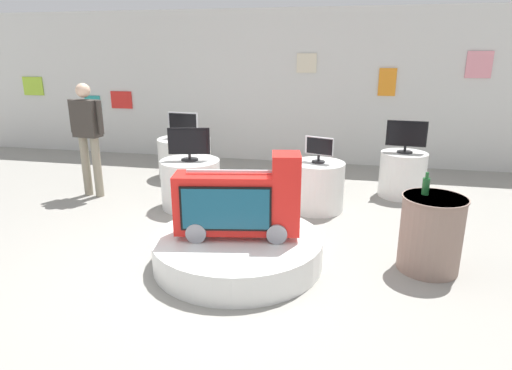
{
  "coord_description": "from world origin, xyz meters",
  "views": [
    {
      "loc": [
        1.27,
        -3.72,
        2.06
      ],
      "look_at": [
        0.36,
        0.57,
        0.71
      ],
      "focal_mm": 30.58,
      "sensor_mm": 36.0,
      "label": 1
    }
  ],
  "objects_px": {
    "display_pedestal_center_rear": "(191,184)",
    "side_table_round": "(431,233)",
    "novelty_firetruck_tv": "(240,203)",
    "tv_on_left_rear": "(183,125)",
    "display_pedestal_right_rear": "(402,174)",
    "display_pedestal_left_rear": "(185,158)",
    "shopper_browsing_near_truck": "(88,131)",
    "tv_on_center_rear": "(189,143)",
    "bottle_on_side_table": "(426,186)",
    "tv_on_right_rear": "(406,135)",
    "tv_on_far_right": "(319,148)",
    "main_display_pedestal": "(238,249)",
    "display_pedestal_far_right": "(317,186)"
  },
  "relations": [
    {
      "from": "display_pedestal_center_rear",
      "to": "side_table_round",
      "type": "xyz_separation_m",
      "value": [
        2.9,
        -1.24,
        0.05
      ]
    },
    {
      "from": "novelty_firetruck_tv",
      "to": "tv_on_left_rear",
      "type": "xyz_separation_m",
      "value": [
        -1.7,
        2.93,
        0.25
      ]
    },
    {
      "from": "tv_on_left_rear",
      "to": "display_pedestal_right_rear",
      "type": "distance_m",
      "value": 3.57
    },
    {
      "from": "display_pedestal_left_rear",
      "to": "shopper_browsing_near_truck",
      "type": "distance_m",
      "value": 1.71
    },
    {
      "from": "tv_on_center_rear",
      "to": "bottle_on_side_table",
      "type": "relative_size",
      "value": 2.5
    },
    {
      "from": "tv_on_right_rear",
      "to": "tv_on_center_rear",
      "type": "bearing_deg",
      "value": -159.27
    },
    {
      "from": "display_pedestal_center_rear",
      "to": "tv_on_far_right",
      "type": "height_order",
      "value": "tv_on_far_right"
    },
    {
      "from": "tv_on_right_rear",
      "to": "display_pedestal_left_rear",
      "type": "bearing_deg",
      "value": 174.43
    },
    {
      "from": "main_display_pedestal",
      "to": "tv_on_left_rear",
      "type": "distance_m",
      "value": 3.45
    },
    {
      "from": "tv_on_center_rear",
      "to": "bottle_on_side_table",
      "type": "xyz_separation_m",
      "value": [
        2.81,
        -1.17,
        -0.06
      ]
    },
    {
      "from": "tv_on_center_rear",
      "to": "display_pedestal_far_right",
      "type": "xyz_separation_m",
      "value": [
        1.7,
        0.25,
        -0.56
      ]
    },
    {
      "from": "display_pedestal_right_rear",
      "to": "tv_on_right_rear",
      "type": "height_order",
      "value": "tv_on_right_rear"
    },
    {
      "from": "tv_on_far_right",
      "to": "side_table_round",
      "type": "height_order",
      "value": "tv_on_far_right"
    },
    {
      "from": "display_pedestal_center_rear",
      "to": "display_pedestal_far_right",
      "type": "bearing_deg",
      "value": 8.11
    },
    {
      "from": "display_pedestal_left_rear",
      "to": "display_pedestal_center_rear",
      "type": "relative_size",
      "value": 1.11
    },
    {
      "from": "display_pedestal_right_rear",
      "to": "tv_on_far_right",
      "type": "relative_size",
      "value": 1.76
    },
    {
      "from": "tv_on_center_rear",
      "to": "display_pedestal_far_right",
      "type": "height_order",
      "value": "tv_on_center_rear"
    },
    {
      "from": "novelty_firetruck_tv",
      "to": "side_table_round",
      "type": "xyz_separation_m",
      "value": [
        1.83,
        0.27,
        -0.26
      ]
    },
    {
      "from": "display_pedestal_left_rear",
      "to": "display_pedestal_center_rear",
      "type": "bearing_deg",
      "value": -66.06
    },
    {
      "from": "display_pedestal_center_rear",
      "to": "display_pedestal_right_rear",
      "type": "distance_m",
      "value": 3.08
    },
    {
      "from": "tv_on_left_rear",
      "to": "tv_on_right_rear",
      "type": "xyz_separation_m",
      "value": [
        3.51,
        -0.34,
        0.02
      ]
    },
    {
      "from": "display_pedestal_far_right",
      "to": "main_display_pedestal",
      "type": "bearing_deg",
      "value": -110.69
    },
    {
      "from": "side_table_round",
      "to": "bottle_on_side_table",
      "type": "height_order",
      "value": "bottle_on_side_table"
    },
    {
      "from": "display_pedestal_center_rear",
      "to": "display_pedestal_far_right",
      "type": "relative_size",
      "value": 1.13
    },
    {
      "from": "novelty_firetruck_tv",
      "to": "tv_on_right_rear",
      "type": "bearing_deg",
      "value": 55.01
    },
    {
      "from": "display_pedestal_far_right",
      "to": "display_pedestal_right_rear",
      "type": "bearing_deg",
      "value": 35.72
    },
    {
      "from": "tv_on_left_rear",
      "to": "display_pedestal_far_right",
      "type": "relative_size",
      "value": 0.75
    },
    {
      "from": "side_table_round",
      "to": "bottle_on_side_table",
      "type": "relative_size",
      "value": 3.4
    },
    {
      "from": "tv_on_right_rear",
      "to": "bottle_on_side_table",
      "type": "bearing_deg",
      "value": -91.64
    },
    {
      "from": "display_pedestal_left_rear",
      "to": "bottle_on_side_table",
      "type": "height_order",
      "value": "bottle_on_side_table"
    },
    {
      "from": "side_table_round",
      "to": "display_pedestal_right_rear",
      "type": "bearing_deg",
      "value": 90.53
    },
    {
      "from": "display_pedestal_center_rear",
      "to": "side_table_round",
      "type": "height_order",
      "value": "side_table_round"
    },
    {
      "from": "main_display_pedestal",
      "to": "bottle_on_side_table",
      "type": "height_order",
      "value": "bottle_on_side_table"
    },
    {
      "from": "tv_on_far_right",
      "to": "main_display_pedestal",
      "type": "bearing_deg",
      "value": -110.77
    },
    {
      "from": "display_pedestal_right_rear",
      "to": "bottle_on_side_table",
      "type": "height_order",
      "value": "bottle_on_side_table"
    },
    {
      "from": "display_pedestal_left_rear",
      "to": "tv_on_right_rear",
      "type": "xyz_separation_m",
      "value": [
        3.51,
        -0.34,
        0.58
      ]
    },
    {
      "from": "display_pedestal_left_rear",
      "to": "tv_on_right_rear",
      "type": "distance_m",
      "value": 3.58
    },
    {
      "from": "novelty_firetruck_tv",
      "to": "display_pedestal_left_rear",
      "type": "xyz_separation_m",
      "value": [
        -1.7,
        2.93,
        -0.31
      ]
    },
    {
      "from": "display_pedestal_left_rear",
      "to": "display_pedestal_center_rear",
      "type": "xyz_separation_m",
      "value": [
        0.63,
        -1.43,
        0.0
      ]
    },
    {
      "from": "display_pedestal_far_right",
      "to": "bottle_on_side_table",
      "type": "xyz_separation_m",
      "value": [
        1.11,
        -1.42,
        0.51
      ]
    },
    {
      "from": "tv_on_center_rear",
      "to": "display_pedestal_right_rear",
      "type": "xyz_separation_m",
      "value": [
        2.88,
        1.09,
        -0.56
      ]
    },
    {
      "from": "bottle_on_side_table",
      "to": "side_table_round",
      "type": "bearing_deg",
      "value": -35.33
    },
    {
      "from": "tv_on_left_rear",
      "to": "tv_on_far_right",
      "type": "height_order",
      "value": "tv_on_left_rear"
    },
    {
      "from": "display_pedestal_right_rear",
      "to": "side_table_round",
      "type": "xyz_separation_m",
      "value": [
        0.02,
        -2.32,
        0.05
      ]
    },
    {
      "from": "main_display_pedestal",
      "to": "side_table_round",
      "type": "xyz_separation_m",
      "value": [
        1.86,
        0.26,
        0.24
      ]
    },
    {
      "from": "main_display_pedestal",
      "to": "tv_on_far_right",
      "type": "height_order",
      "value": "tv_on_far_right"
    },
    {
      "from": "display_pedestal_left_rear",
      "to": "tv_on_right_rear",
      "type": "height_order",
      "value": "tv_on_right_rear"
    },
    {
      "from": "tv_on_left_rear",
      "to": "tv_on_far_right",
      "type": "xyz_separation_m",
      "value": [
        2.33,
        -1.19,
        -0.04
      ]
    },
    {
      "from": "novelty_firetruck_tv",
      "to": "tv_on_right_rear",
      "type": "relative_size",
      "value": 2.23
    },
    {
      "from": "display_pedestal_center_rear",
      "to": "display_pedestal_far_right",
      "type": "xyz_separation_m",
      "value": [
        1.7,
        0.24,
        0.0
      ]
    }
  ]
}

